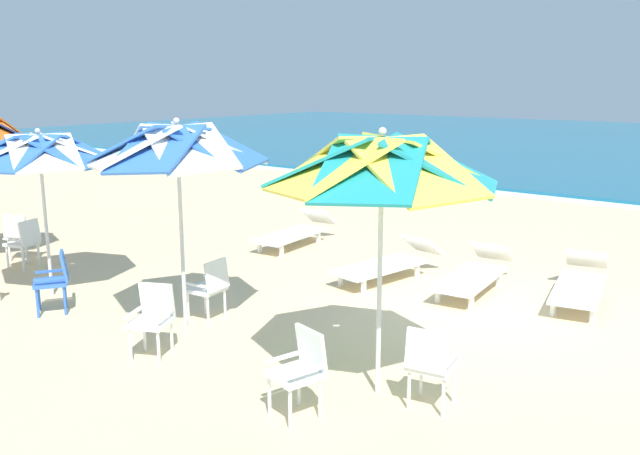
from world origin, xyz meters
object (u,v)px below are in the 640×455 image
sun_lounger_0 (580,283)px  plastic_chair_7 (20,234)px  sun_lounger_1 (475,273)px  plastic_chair_1 (431,362)px  beach_umbrella_1 (178,147)px  beach_umbrella_0 (382,165)px  plastic_chair_3 (153,316)px  plastic_chair_2 (210,286)px  sun_lounger_3 (296,231)px  beach_umbrella_2 (39,151)px  sun_lounger_2 (389,263)px  plastic_chair_4 (55,278)px  plastic_chair_0 (300,367)px  plastic_chair_6 (25,241)px

sun_lounger_0 → plastic_chair_7: bearing=-155.6°
sun_lounger_1 → plastic_chair_1: bearing=-70.5°
beach_umbrella_1 → plastic_chair_1: bearing=2.5°
beach_umbrella_1 → beach_umbrella_0: bearing=2.3°
beach_umbrella_0 → sun_lounger_0: (0.68, 4.34, -2.11)m
beach_umbrella_1 → plastic_chair_7: (-5.11, 0.52, -1.90)m
plastic_chair_3 → sun_lounger_0: 6.14m
beach_umbrella_1 → plastic_chair_2: bearing=99.3°
beach_umbrella_0 → sun_lounger_3: 6.85m
plastic_chair_1 → plastic_chair_2: size_ratio=1.00×
plastic_chair_2 → beach_umbrella_0: bearing=-7.5°
beach_umbrella_1 → sun_lounger_3: 5.32m
beach_umbrella_2 → plastic_chair_3: bearing=-8.8°
plastic_chair_7 → sun_lounger_0: size_ratio=0.39×
sun_lounger_0 → sun_lounger_1: size_ratio=1.01×
plastic_chair_3 → sun_lounger_2: bearing=83.9°
plastic_chair_2 → sun_lounger_0: (3.66, 3.95, -0.22)m
plastic_chair_4 → sun_lounger_0: bearing=42.0°
beach_umbrella_1 → plastic_chair_4: bearing=-163.8°
plastic_chair_0 → sun_lounger_0: 5.30m
beach_umbrella_1 → plastic_chair_6: beach_umbrella_1 is taller
plastic_chair_2 → plastic_chair_6: (-4.45, -0.21, 0.00)m
sun_lounger_3 → plastic_chair_2: bearing=-64.9°
plastic_chair_7 → sun_lounger_0: (8.68, 3.94, -0.22)m
plastic_chair_1 → beach_umbrella_1: bearing=-177.5°
plastic_chair_6 → plastic_chair_1: bearing=-1.1°
plastic_chair_3 → plastic_chair_7: size_ratio=1.00×
plastic_chair_1 → plastic_chair_4: bearing=-172.4°
sun_lounger_2 → plastic_chair_1: bearing=-52.1°
plastic_chair_2 → plastic_chair_0: bearing=-25.3°
plastic_chair_0 → plastic_chair_3: bearing=179.4°
plastic_chair_6 → plastic_chair_7: (-0.57, 0.22, 0.00)m
plastic_chair_0 → plastic_chair_1: same height
sun_lounger_1 → beach_umbrella_0: bearing=-78.8°
beach_umbrella_1 → plastic_chair_6: 4.93m
plastic_chair_1 → plastic_chair_3: bearing=-164.9°
plastic_chair_4 → sun_lounger_0: plastic_chair_4 is taller
plastic_chair_1 → plastic_chair_7: 8.60m
plastic_chair_4 → sun_lounger_0: size_ratio=0.39×
beach_umbrella_2 → plastic_chair_7: 2.96m
sun_lounger_2 → sun_lounger_0: bearing=15.6°
plastic_chair_3 → plastic_chair_4: size_ratio=1.00×
plastic_chair_6 → sun_lounger_2: 6.27m
beach_umbrella_1 → sun_lounger_2: bearing=78.5°
plastic_chair_0 → beach_umbrella_2: 5.65m
plastic_chair_7 → sun_lounger_3: size_ratio=0.39×
plastic_chair_3 → sun_lounger_3: (-2.23, 5.20, -0.22)m
sun_lounger_0 → plastic_chair_0: bearing=-101.0°
sun_lounger_1 → sun_lounger_3: bearing=172.7°
sun_lounger_0 → plastic_chair_1: bearing=-91.2°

